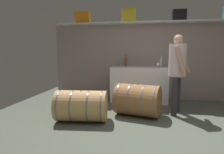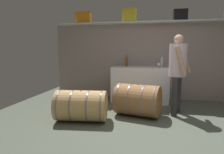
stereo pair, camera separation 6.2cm
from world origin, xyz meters
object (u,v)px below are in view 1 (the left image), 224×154
at_px(wine_glass, 158,64).
at_px(winemaker_pouring, 178,66).
at_px(work_cabinet, 139,84).
at_px(wine_barrel_near, 81,106).
at_px(wine_bottle_amber, 126,61).
at_px(wine_barrel_far, 138,100).
at_px(wine_bottle_clear, 161,62).
at_px(red_funnel, 159,64).
at_px(toolcase_orange, 82,18).
at_px(toolcase_yellow, 128,15).
at_px(toolcase_black, 179,15).

relative_size(wine_glass, winemaker_pouring, 0.08).
xyz_separation_m(work_cabinet, wine_barrel_near, (-1.02, -1.70, -0.16)).
bearing_deg(wine_bottle_amber, wine_barrel_far, -73.19).
relative_size(wine_bottle_clear, wine_barrel_far, 0.31).
bearing_deg(red_funnel, wine_bottle_amber, -170.96).
height_order(toolcase_orange, winemaker_pouring, toolcase_orange).
relative_size(toolcase_yellow, toolcase_black, 1.07).
xyz_separation_m(work_cabinet, red_funnel, (0.50, 0.25, 0.51)).
height_order(toolcase_yellow, work_cabinet, toolcase_yellow).
bearing_deg(wine_glass, toolcase_orange, 166.95).
relative_size(toolcase_black, work_cabinet, 0.23).
relative_size(red_funnel, wine_barrel_far, 0.11).
distance_m(toolcase_black, wine_bottle_amber, 1.78).
height_order(wine_barrel_near, wine_barrel_far, wine_barrel_far).
distance_m(work_cabinet, winemaker_pouring, 1.35).
bearing_deg(toolcase_orange, wine_bottle_clear, -8.51).
distance_m(wine_bottle_amber, wine_barrel_far, 1.53).
bearing_deg(wine_glass, wine_bottle_clear, 70.98).
height_order(red_funnel, winemaker_pouring, winemaker_pouring).
relative_size(toolcase_yellow, work_cabinet, 0.25).
relative_size(wine_bottle_clear, wine_barrel_near, 0.31).
height_order(toolcase_yellow, winemaker_pouring, toolcase_yellow).
xyz_separation_m(wine_glass, red_funnel, (0.06, 0.48, -0.03)).
distance_m(wine_bottle_amber, red_funnel, 0.90).
bearing_deg(wine_glass, work_cabinet, 152.13).
relative_size(red_funnel, winemaker_pouring, 0.07).
relative_size(wine_barrel_near, wine_barrel_far, 1.00).
xyz_separation_m(toolcase_yellow, wine_barrel_far, (0.34, -1.42, -1.94)).
distance_m(wine_bottle_clear, winemaker_pouring, 0.99).
bearing_deg(work_cabinet, wine_barrel_near, -121.01).
distance_m(wine_glass, wine_barrel_far, 1.24).
xyz_separation_m(toolcase_orange, wine_bottle_clear, (2.15, -0.22, -1.19)).
relative_size(toolcase_orange, toolcase_yellow, 1.13).
distance_m(toolcase_yellow, wine_glass, 1.56).
bearing_deg(wine_bottle_amber, wine_bottle_clear, -5.22).
bearing_deg(toolcase_black, work_cabinet, -167.70).
relative_size(wine_glass, wine_barrel_far, 0.13).
relative_size(wine_bottle_amber, winemaker_pouring, 0.20).
xyz_separation_m(wine_bottle_clear, wine_barrel_near, (-1.56, -1.72, -0.75)).
bearing_deg(work_cabinet, wine_bottle_clear, 2.43).
bearing_deg(winemaker_pouring, wine_glass, -132.06).
bearing_deg(toolcase_black, wine_barrel_near, -137.41).
bearing_deg(red_funnel, work_cabinet, -154.00).
bearing_deg(red_funnel, wine_bottle_clear, -81.48).
height_order(toolcase_yellow, toolcase_black, toolcase_yellow).
distance_m(work_cabinet, red_funnel, 0.76).
bearing_deg(red_funnel, wine_barrel_near, -128.12).
xyz_separation_m(toolcase_black, wine_glass, (-0.52, -0.48, -1.23)).
relative_size(toolcase_orange, wine_barrel_near, 0.41).
bearing_deg(toolcase_black, wine_bottle_clear, -154.75).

